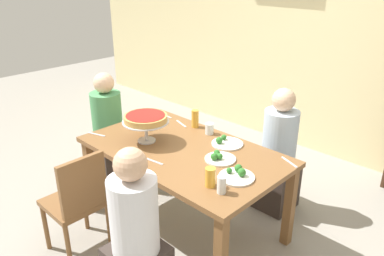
{
  "coord_description": "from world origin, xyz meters",
  "views": [
    {
      "loc": [
        1.94,
        -1.9,
        2.09
      ],
      "look_at": [
        0.0,
        0.1,
        0.89
      ],
      "focal_mm": 35.52,
      "sensor_mm": 36.0,
      "label": 1
    }
  ],
  "objects_px": {
    "salad_plate_far_diner": "(237,175)",
    "beer_glass_amber_tall": "(195,119)",
    "cutlery_fork_far": "(165,115)",
    "cutlery_knife_far": "(181,124)",
    "beer_glass_amber_short": "(210,177)",
    "cutlery_spare_fork": "(289,162)",
    "diner_head_west": "(109,136)",
    "chair_near_left": "(78,200)",
    "diner_near_right": "(136,243)",
    "beer_glass_amber_spare": "(140,121)",
    "water_glass_clear_near": "(209,129)",
    "water_glass_clear_far": "(222,185)",
    "dining_table": "(183,158)",
    "deep_dish_pizza_stand": "(146,120)",
    "cutlery_knife_near": "(96,134)",
    "cutlery_fork_near": "(153,161)",
    "salad_plate_near_diner": "(219,158)",
    "diner_far_right": "(278,159)",
    "salad_plate_spare": "(226,143)"
  },
  "relations": [
    {
      "from": "diner_head_west",
      "to": "salad_plate_far_diner",
      "type": "relative_size",
      "value": 4.59
    },
    {
      "from": "diner_far_right",
      "to": "dining_table",
      "type": "bearing_deg",
      "value": -26.37
    },
    {
      "from": "salad_plate_far_diner",
      "to": "water_glass_clear_far",
      "type": "xyz_separation_m",
      "value": [
        0.05,
        -0.22,
        0.04
      ]
    },
    {
      "from": "diner_near_right",
      "to": "cutlery_fork_near",
      "type": "xyz_separation_m",
      "value": [
        -0.38,
        0.48,
        0.25
      ]
    },
    {
      "from": "dining_table",
      "to": "diner_near_right",
      "type": "distance_m",
      "value": 0.88
    },
    {
      "from": "deep_dish_pizza_stand",
      "to": "diner_near_right",
      "type": "bearing_deg",
      "value": -44.27
    },
    {
      "from": "diner_near_right",
      "to": "water_glass_clear_near",
      "type": "relative_size",
      "value": 12.03
    },
    {
      "from": "beer_glass_amber_spare",
      "to": "water_glass_clear_far",
      "type": "bearing_deg",
      "value": -14.0
    },
    {
      "from": "salad_plate_far_diner",
      "to": "beer_glass_amber_short",
      "type": "height_order",
      "value": "beer_glass_amber_short"
    },
    {
      "from": "salad_plate_far_diner",
      "to": "beer_glass_amber_tall",
      "type": "bearing_deg",
      "value": 151.84
    },
    {
      "from": "salad_plate_near_diner",
      "to": "salad_plate_far_diner",
      "type": "bearing_deg",
      "value": -22.54
    },
    {
      "from": "beer_glass_amber_tall",
      "to": "cutlery_fork_far",
      "type": "distance_m",
      "value": 0.41
    },
    {
      "from": "salad_plate_far_diner",
      "to": "cutlery_fork_far",
      "type": "height_order",
      "value": "salad_plate_far_diner"
    },
    {
      "from": "salad_plate_near_diner",
      "to": "cutlery_fork_near",
      "type": "bearing_deg",
      "value": -133.13
    },
    {
      "from": "diner_near_right",
      "to": "cutlery_spare_fork",
      "type": "bearing_deg",
      "value": -16.84
    },
    {
      "from": "cutlery_knife_far",
      "to": "cutlery_spare_fork",
      "type": "distance_m",
      "value": 1.11
    },
    {
      "from": "beer_glass_amber_tall",
      "to": "deep_dish_pizza_stand",
      "type": "bearing_deg",
      "value": -99.14
    },
    {
      "from": "dining_table",
      "to": "salad_plate_near_diner",
      "type": "xyz_separation_m",
      "value": [
        0.33,
        0.05,
        0.11
      ]
    },
    {
      "from": "cutlery_fork_far",
      "to": "cutlery_knife_far",
      "type": "distance_m",
      "value": 0.27
    },
    {
      "from": "diner_head_west",
      "to": "cutlery_knife_far",
      "type": "xyz_separation_m",
      "value": [
        0.73,
        0.32,
        0.25
      ]
    },
    {
      "from": "beer_glass_amber_spare",
      "to": "cutlery_knife_near",
      "type": "height_order",
      "value": "beer_glass_amber_spare"
    },
    {
      "from": "cutlery_spare_fork",
      "to": "chair_near_left",
      "type": "bearing_deg",
      "value": 70.31
    },
    {
      "from": "deep_dish_pizza_stand",
      "to": "cutlery_fork_near",
      "type": "xyz_separation_m",
      "value": [
        0.31,
        -0.19,
        -0.19
      ]
    },
    {
      "from": "diner_near_right",
      "to": "cutlery_knife_far",
      "type": "relative_size",
      "value": 6.39
    },
    {
      "from": "deep_dish_pizza_stand",
      "to": "cutlery_knife_near",
      "type": "bearing_deg",
      "value": -152.45
    },
    {
      "from": "beer_glass_amber_spare",
      "to": "cutlery_spare_fork",
      "type": "height_order",
      "value": "beer_glass_amber_spare"
    },
    {
      "from": "beer_glass_amber_spare",
      "to": "cutlery_knife_far",
      "type": "height_order",
      "value": "beer_glass_amber_spare"
    },
    {
      "from": "diner_far_right",
      "to": "water_glass_clear_near",
      "type": "bearing_deg",
      "value": -45.69
    },
    {
      "from": "dining_table",
      "to": "cutlery_fork_near",
      "type": "height_order",
      "value": "cutlery_fork_near"
    },
    {
      "from": "dining_table",
      "to": "cutlery_fork_far",
      "type": "relative_size",
      "value": 9.07
    },
    {
      "from": "diner_near_right",
      "to": "beer_glass_amber_tall",
      "type": "distance_m",
      "value": 1.36
    },
    {
      "from": "beer_glass_amber_spare",
      "to": "cutlery_spare_fork",
      "type": "bearing_deg",
      "value": 15.81
    },
    {
      "from": "salad_plate_far_diner",
      "to": "beer_glass_amber_spare",
      "type": "distance_m",
      "value": 1.15
    },
    {
      "from": "diner_far_right",
      "to": "cutlery_fork_far",
      "type": "xyz_separation_m",
      "value": [
        -1.04,
        -0.41,
        0.25
      ]
    },
    {
      "from": "beer_glass_amber_tall",
      "to": "cutlery_fork_near",
      "type": "distance_m",
      "value": 0.73
    },
    {
      "from": "chair_near_left",
      "to": "cutlery_spare_fork",
      "type": "xyz_separation_m",
      "value": [
        1.05,
        1.17,
        0.26
      ]
    },
    {
      "from": "water_glass_clear_far",
      "to": "cutlery_fork_far",
      "type": "bearing_deg",
      "value": 152.44
    },
    {
      "from": "beer_glass_amber_short",
      "to": "cutlery_spare_fork",
      "type": "xyz_separation_m",
      "value": [
        0.2,
        0.66,
        -0.06
      ]
    },
    {
      "from": "dining_table",
      "to": "cutlery_fork_near",
      "type": "relative_size",
      "value": 9.07
    },
    {
      "from": "dining_table",
      "to": "cutlery_spare_fork",
      "type": "relative_size",
      "value": 9.07
    },
    {
      "from": "beer_glass_amber_short",
      "to": "cutlery_fork_near",
      "type": "height_order",
      "value": "beer_glass_amber_short"
    },
    {
      "from": "water_glass_clear_far",
      "to": "beer_glass_amber_short",
      "type": "bearing_deg",
      "value": 175.0
    },
    {
      "from": "deep_dish_pizza_stand",
      "to": "water_glass_clear_far",
      "type": "distance_m",
      "value": 0.97
    },
    {
      "from": "diner_head_west",
      "to": "chair_near_left",
      "type": "relative_size",
      "value": 1.32
    },
    {
      "from": "chair_near_left",
      "to": "beer_glass_amber_spare",
      "type": "bearing_deg",
      "value": 16.85
    },
    {
      "from": "salad_plate_far_diner",
      "to": "salad_plate_spare",
      "type": "relative_size",
      "value": 0.97
    },
    {
      "from": "deep_dish_pizza_stand",
      "to": "water_glass_clear_far",
      "type": "relative_size",
      "value": 3.27
    },
    {
      "from": "chair_near_left",
      "to": "water_glass_clear_near",
      "type": "bearing_deg",
      "value": -13.48
    },
    {
      "from": "chair_near_left",
      "to": "salad_plate_far_diner",
      "type": "height_order",
      "value": "chair_near_left"
    },
    {
      "from": "salad_plate_near_diner",
      "to": "water_glass_clear_near",
      "type": "xyz_separation_m",
      "value": [
        -0.37,
        0.31,
        0.03
      ]
    }
  ]
}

